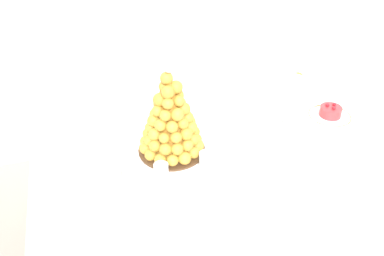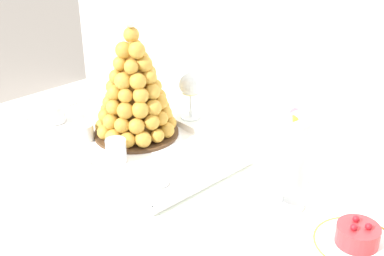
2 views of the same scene
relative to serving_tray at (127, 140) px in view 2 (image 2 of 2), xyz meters
The scene contains 10 objects.
buffet_table 0.26m from the serving_tray, ahead, with size 1.44×0.93×0.75m.
serving_tray is the anchor object (origin of this frame).
croquembouche 0.14m from the serving_tray, 103.26° to the left, with size 0.23×0.23×0.34m.
dessert_cup_left 0.25m from the serving_tray, 160.29° to the right, with size 0.06×0.06×0.05m.
dessert_cup_mid_left 0.11m from the serving_tray, 133.23° to the right, with size 0.05×0.05×0.05m.
dessert_cup_centre 0.12m from the serving_tray, 49.12° to the right, with size 0.05×0.05×0.06m.
dessert_cup_mid_right 0.24m from the serving_tray, 18.17° to the right, with size 0.05×0.05×0.05m.
macaron_goblet 0.48m from the serving_tray, ahead, with size 0.12×0.12×0.23m.
fruit_tart_plate 0.66m from the serving_tray, ahead, with size 0.17×0.17×0.06m.
wine_glass 0.25m from the serving_tray, 89.05° to the left, with size 0.07×0.07×0.15m.
Camera 2 is at (0.77, -0.73, 1.40)m, focal length 47.38 mm.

